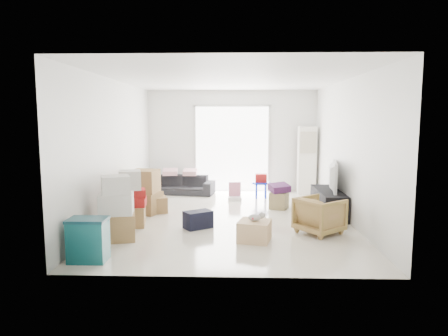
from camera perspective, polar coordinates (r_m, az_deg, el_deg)
name	(u,v)px	position (r m, az deg, el deg)	size (l,w,h in m)	color
room_shell	(230,150)	(7.75, 0.88, 2.63)	(4.98, 6.48, 3.18)	silver
sliding_door	(232,145)	(10.73, 1.14, 3.27)	(2.10, 0.04, 2.33)	white
ac_tower	(307,160)	(10.59, 11.72, 1.08)	(0.45, 0.30, 1.75)	white
tv_console	(328,203)	(8.41, 14.70, -4.81)	(0.45, 1.51, 0.50)	black
television	(329,187)	(8.36, 14.76, -2.66)	(1.03, 0.59, 0.13)	black
sofa	(182,182)	(10.45, -6.01, -1.94)	(1.65, 0.48, 0.65)	#232227
pillow_left	(170,167)	(10.49, -7.71, 0.15)	(0.34, 0.27, 0.11)	#F8B5BD
pillow_right	(190,167)	(10.40, -4.86, 0.13)	(0.31, 0.25, 0.11)	#F8B5BD
armchair	(320,214)	(7.02, 13.50, -6.34)	(0.67, 0.63, 0.69)	#9C7245
storage_bins	(88,240)	(5.84, -18.82, -9.67)	(0.52, 0.37, 0.60)	#125357
box_stack_a	(116,211)	(6.67, -15.11, -6.00)	(0.67, 0.60, 1.05)	olive
box_stack_b	(131,202)	(7.47, -13.21, -4.75)	(0.61, 0.58, 1.02)	olive
box_stack_c	(145,192)	(8.42, -11.25, -3.40)	(0.74, 0.67, 0.90)	olive
loose_box	(157,205)	(8.48, -9.57, -5.19)	(0.40, 0.40, 0.33)	olive
duffel_bag	(198,220)	(7.21, -3.72, -7.36)	(0.48, 0.29, 0.31)	black
ottoman	(279,201)	(8.79, 7.86, -4.63)	(0.36, 0.36, 0.36)	#978858
blanket	(279,189)	(8.74, 7.89, -3.03)	(0.39, 0.39, 0.14)	#502256
kids_table	(261,181)	(9.89, 5.31, -1.87)	(0.46, 0.46, 0.59)	#0920CC
toy_walker	(235,195)	(9.66, 1.54, -3.88)	(0.33, 0.29, 0.42)	silver
wood_crate	(254,231)	(6.48, 4.37, -8.94)	(0.49, 0.49, 0.33)	tan
plush_bunny	(256,217)	(6.43, 4.65, -6.99)	(0.27, 0.16, 0.14)	#B2ADA8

